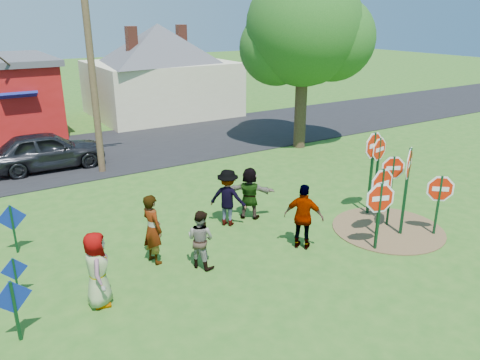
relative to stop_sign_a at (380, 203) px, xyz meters
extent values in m
plane|color=#295F1B|center=(-3.25, 1.66, -1.34)|extent=(120.00, 120.00, 0.00)
cube|color=black|center=(-3.25, 13.16, -1.32)|extent=(120.00, 7.50, 0.04)
cylinder|color=brown|center=(1.25, 0.66, -1.33)|extent=(3.20, 3.20, 0.03)
cube|color=navy|center=(-6.25, 16.06, 1.06)|extent=(1.60, 0.78, 0.45)
cube|color=beige|center=(2.25, 19.66, 0.26)|extent=(8.00, 7.00, 3.20)
pyramid|color=#4C4C51|center=(2.25, 19.66, 4.06)|extent=(9.40, 9.40, 2.20)
cube|color=brown|center=(0.25, 18.66, 3.26)|extent=(0.55, 0.55, 1.40)
cube|color=brown|center=(4.25, 20.66, 3.26)|extent=(0.55, 0.55, 1.40)
cube|color=#0F391D|center=(0.00, 0.00, -0.41)|extent=(0.08, 0.09, 1.87)
cylinder|color=white|center=(0.00, 0.00, 0.13)|extent=(1.04, 0.36, 1.09)
cylinder|color=red|center=(0.00, 0.00, 0.13)|extent=(0.90, 0.31, 0.94)
cube|color=white|center=(0.00, 0.00, 0.13)|extent=(0.46, 0.16, 0.14)
cube|color=#0F391D|center=(1.59, 1.79, -0.03)|extent=(0.07, 0.08, 2.63)
cylinder|color=white|center=(1.59, 1.79, 0.89)|extent=(1.09, 0.17, 1.10)
cylinder|color=red|center=(1.59, 1.79, 0.89)|extent=(0.94, 0.16, 0.95)
cube|color=white|center=(1.59, 1.79, 0.89)|extent=(0.48, 0.07, 0.14)
cylinder|color=gold|center=(1.59, 1.79, 0.89)|extent=(1.09, 0.17, 1.10)
cube|color=#0F391D|center=(1.44, 0.87, -0.27)|extent=(0.07, 0.08, 2.14)
cylinder|color=white|center=(1.44, 0.87, 0.46)|extent=(0.82, 0.46, 0.92)
cylinder|color=red|center=(1.44, 0.87, 0.46)|extent=(0.71, 0.40, 0.80)
cube|color=white|center=(1.44, 0.87, 0.46)|extent=(0.36, 0.20, 0.11)
cube|color=#0F391D|center=(1.84, 1.79, -0.13)|extent=(0.06, 0.07, 2.42)
cylinder|color=white|center=(1.84, 1.79, 0.73)|extent=(0.95, 0.19, 0.96)
cylinder|color=red|center=(1.84, 1.79, 0.73)|extent=(0.82, 0.17, 0.83)
cube|color=white|center=(1.84, 1.79, 0.73)|extent=(0.42, 0.08, 0.12)
cylinder|color=gold|center=(1.84, 1.79, 0.73)|extent=(0.95, 0.19, 0.96)
cube|color=#0F391D|center=(0.67, 0.56, -0.35)|extent=(0.06, 0.08, 1.99)
cylinder|color=white|center=(0.67, 0.56, 0.22)|extent=(1.17, 0.06, 1.17)
cylinder|color=red|center=(0.67, 0.56, 0.22)|extent=(1.01, 0.06, 1.01)
cube|color=white|center=(0.67, 0.56, 0.22)|extent=(0.52, 0.02, 0.15)
cube|color=#0F391D|center=(2.11, -0.26, -0.46)|extent=(0.08, 0.09, 1.77)
cylinder|color=white|center=(2.11, -0.26, 0.05)|extent=(0.80, 0.65, 1.02)
cylinder|color=red|center=(2.11, -0.26, 0.05)|extent=(0.69, 0.57, 0.88)
cube|color=white|center=(2.11, -0.26, 0.05)|extent=(0.35, 0.29, 0.13)
cylinder|color=gold|center=(2.11, -0.26, 0.05)|extent=(0.80, 0.65, 1.02)
cube|color=#0F391D|center=(1.29, 0.24, -0.06)|extent=(0.09, 0.10, 2.56)
cylinder|color=white|center=(1.29, 0.24, 0.79)|extent=(1.02, 0.62, 1.18)
cylinder|color=red|center=(1.29, 0.24, 0.79)|extent=(0.89, 0.54, 1.02)
cube|color=white|center=(1.29, 0.24, 0.79)|extent=(0.45, 0.27, 0.15)
cube|color=#0F391D|center=(-8.64, 1.04, -0.70)|extent=(0.07, 0.08, 1.29)
cube|color=navy|center=(-8.64, 1.04, -0.39)|extent=(0.71, 0.15, 0.72)
cube|color=#0F391D|center=(-8.44, 2.67, -0.87)|extent=(0.05, 0.05, 0.95)
cube|color=navy|center=(-8.44, 2.67, -0.66)|extent=(0.56, 0.03, 0.56)
cube|color=#0F391D|center=(-8.16, 4.89, -0.67)|extent=(0.06, 0.07, 1.34)
cube|color=navy|center=(-8.16, 4.89, -0.34)|extent=(0.72, 0.04, 0.72)
imported|color=#46479C|center=(-6.97, 1.40, -0.49)|extent=(0.74, 0.94, 1.70)
imported|color=#267468|center=(-5.27, 2.52, -0.43)|extent=(0.55, 0.73, 1.82)
imported|color=#965039|center=(-4.36, 1.68, -0.59)|extent=(0.84, 0.91, 1.50)
imported|color=#36373C|center=(-2.54, 3.44, -0.48)|extent=(1.21, 1.26, 1.72)
imported|color=#542F58|center=(-1.59, 1.10, -0.44)|extent=(1.01, 1.10, 1.81)
imported|color=#1A5221|center=(-1.74, 3.51, -0.53)|extent=(1.44, 1.36, 1.63)
imported|color=#2D2D32|center=(-6.02, 11.80, -0.54)|extent=(4.51, 1.93, 1.52)
cylinder|color=#4C3823|center=(-4.30, 10.33, 2.91)|extent=(0.26, 0.26, 8.50)
cylinder|color=#382819|center=(4.71, 9.10, 0.81)|extent=(0.55, 0.55, 4.31)
sphere|color=#175015|center=(4.71, 9.10, 4.05)|extent=(5.10, 5.10, 5.10)
sphere|color=#175015|center=(5.89, 8.51, 3.56)|extent=(3.72, 3.72, 3.72)
sphere|color=#175015|center=(3.83, 9.89, 3.17)|extent=(3.33, 3.33, 3.33)
cylinder|color=#382819|center=(-6.89, 16.35, 0.90)|extent=(0.18, 0.18, 4.49)
camera|label=1|loc=(-9.00, -7.57, 4.63)|focal=35.00mm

